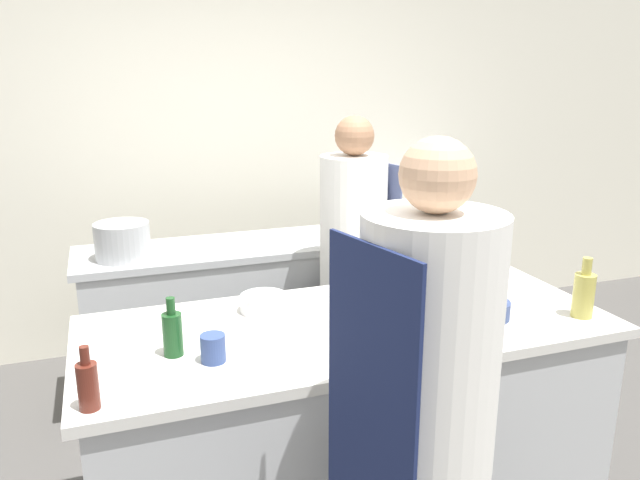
{
  "coord_description": "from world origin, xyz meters",
  "views": [
    {
      "loc": [
        -0.88,
        -2.15,
        1.9
      ],
      "look_at": [
        0.0,
        0.35,
        1.17
      ],
      "focal_mm": 35.0,
      "sensor_mm": 36.0,
      "label": 1
    }
  ],
  "objects": [
    {
      "name": "stockpot",
      "position": [
        -0.81,
        1.2,
        1.02
      ],
      "size": [
        0.29,
        0.29,
        0.2
      ],
      "color": "#B7BABC",
      "rests_on": "pass_counter"
    },
    {
      "name": "cup",
      "position": [
        -0.57,
        -0.16,
        0.97
      ],
      "size": [
        0.09,
        0.09,
        0.1
      ],
      "color": "#33477F",
      "rests_on": "prep_counter"
    },
    {
      "name": "oven_range",
      "position": [
        1.19,
        1.77,
        0.46
      ],
      "size": [
        0.76,
        0.61,
        0.92
      ],
      "color": "#B7BABC",
      "rests_on": "ground_plane"
    },
    {
      "name": "bottle_wine",
      "position": [
        -0.98,
        -0.35,
        1.0
      ],
      "size": [
        0.06,
        0.06,
        0.2
      ],
      "color": "#5B2319",
      "rests_on": "prep_counter"
    },
    {
      "name": "chef_at_prep_near",
      "position": [
        -0.08,
        -0.77,
        0.87
      ],
      "size": [
        0.44,
        0.42,
        1.74
      ],
      "rotation": [
        0.0,
        0.0,
        1.8
      ],
      "color": "black",
      "rests_on": "ground_plane"
    },
    {
      "name": "wall_back",
      "position": [
        0.0,
        2.13,
        1.4
      ],
      "size": [
        8.0,
        0.06,
        2.8
      ],
      "color": "silver",
      "rests_on": "ground_plane"
    },
    {
      "name": "chef_at_stove",
      "position": [
        0.33,
        0.76,
        0.84
      ],
      "size": [
        0.39,
        0.38,
        1.67
      ],
      "rotation": [
        0.0,
        0.0,
        -1.33
      ],
      "color": "black",
      "rests_on": "ground_plane"
    },
    {
      "name": "bowl_ceramic_blue",
      "position": [
        -0.29,
        0.23,
        0.95
      ],
      "size": [
        0.2,
        0.2,
        0.07
      ],
      "color": "white",
      "rests_on": "prep_counter"
    },
    {
      "name": "bottle_vinegar",
      "position": [
        -0.7,
        -0.07,
        1.0
      ],
      "size": [
        0.07,
        0.07,
        0.22
      ],
      "color": "#19471E",
      "rests_on": "prep_counter"
    },
    {
      "name": "pass_counter",
      "position": [
        -0.2,
        1.27,
        0.46
      ],
      "size": [
        1.78,
        0.56,
        0.92
      ],
      "color": "#B7BABC",
      "rests_on": "ground_plane"
    },
    {
      "name": "bowl_mixing_large",
      "position": [
        0.51,
        0.13,
        0.95
      ],
      "size": [
        0.19,
        0.19,
        0.06
      ],
      "color": "#B7BABC",
      "rests_on": "prep_counter"
    },
    {
      "name": "bowl_prep_small",
      "position": [
        0.54,
        -0.14,
        0.95
      ],
      "size": [
        0.19,
        0.19,
        0.07
      ],
      "color": "navy",
      "rests_on": "prep_counter"
    },
    {
      "name": "bottle_olive_oil",
      "position": [
        0.92,
        -0.26,
        1.02
      ],
      "size": [
        0.08,
        0.08,
        0.25
      ],
      "color": "#B2A84C",
      "rests_on": "prep_counter"
    },
    {
      "name": "prep_counter",
      "position": [
        0.0,
        0.0,
        0.46
      ],
      "size": [
        2.11,
        0.88,
        0.92
      ],
      "color": "#B7BABC",
      "rests_on": "ground_plane"
    }
  ]
}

